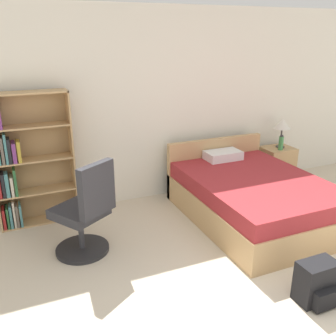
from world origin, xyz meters
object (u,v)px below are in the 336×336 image
office_chair (86,214)px  table_lamp (282,125)px  backpack_black (317,283)px  nightstand (277,165)px  bookshelf (22,161)px  bed (251,196)px  water_bottle (281,143)px

office_chair → table_lamp: size_ratio=2.34×
office_chair → backpack_black: bearing=-42.8°
office_chair → nightstand: size_ratio=1.88×
bookshelf → backpack_black: (2.21, -2.55, -0.63)m
table_lamp → office_chair: bearing=-164.5°
backpack_black → nightstand: bearing=58.3°
bed → water_bottle: bearing=36.3°
backpack_black → bookshelf: bearing=130.9°
nightstand → table_lamp: 0.65m
office_chair → nightstand: bearing=15.5°
backpack_black → table_lamp: bearing=57.7°
bookshelf → table_lamp: 3.76m
office_chair → table_lamp: bearing=15.5°
table_lamp → water_bottle: size_ratio=1.96×
nightstand → backpack_black: bearing=-121.7°
nightstand → backpack_black: nightstand is taller
office_chair → table_lamp: (3.24, 0.90, 0.46)m
office_chair → water_bottle: (3.16, 0.79, 0.21)m
table_lamp → nightstand: bearing=-163.6°
bookshelf → office_chair: 1.17m
nightstand → water_bottle: bearing=-113.7°
water_bottle → bed: bearing=-143.7°
bookshelf → office_chair: bearing=-62.1°
bookshelf → bed: bearing=-20.3°
bookshelf → nightstand: bearing=-1.5°
bookshelf → nightstand: (3.72, -0.10, -0.53)m
bookshelf → backpack_black: bearing=-49.1°
bed → water_bottle: (1.06, 0.77, 0.38)m
office_chair → nightstand: (3.20, 0.89, -0.19)m
bed → backpack_black: bed is taller
nightstand → backpack_black: size_ratio=1.48×
table_lamp → water_bottle: 0.29m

